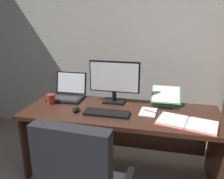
# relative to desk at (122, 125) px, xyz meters

# --- Properties ---
(wall_back) EXTENTS (5.30, 0.12, 2.65)m
(wall_back) POSITION_rel_desk_xyz_m (0.16, 0.89, 0.80)
(wall_back) COLOR beige
(wall_back) RESTS_ON ground
(desk) EXTENTS (1.86, 0.69, 0.71)m
(desk) POSITION_rel_desk_xyz_m (0.00, 0.00, 0.00)
(desk) COLOR #381E14
(desk) RESTS_ON ground
(monitor) EXTENTS (0.52, 0.16, 0.44)m
(monitor) POSITION_rel_desk_xyz_m (-0.11, 0.14, 0.41)
(monitor) COLOR black
(monitor) RESTS_ON desk
(laptop) EXTENTS (0.36, 0.32, 0.26)m
(laptop) POSITION_rel_desk_xyz_m (-0.63, 0.15, 0.24)
(laptop) COLOR black
(laptop) RESTS_ON desk
(keyboard) EXTENTS (0.42, 0.15, 0.02)m
(keyboard) POSITION_rel_desk_xyz_m (-0.11, -0.19, 0.20)
(keyboard) COLOR black
(keyboard) RESTS_ON desk
(computer_mouse) EXTENTS (0.06, 0.10, 0.04)m
(computer_mouse) POSITION_rel_desk_xyz_m (-0.41, -0.19, 0.21)
(computer_mouse) COLOR black
(computer_mouse) RESTS_ON desk
(reading_stand_with_book) EXTENTS (0.29, 0.29, 0.16)m
(reading_stand_with_book) POSITION_rel_desk_xyz_m (0.42, 0.21, 0.27)
(reading_stand_with_book) COLOR black
(reading_stand_with_book) RESTS_ON desk
(open_binder) EXTENTS (0.54, 0.37, 0.02)m
(open_binder) POSITION_rel_desk_xyz_m (0.60, -0.24, 0.20)
(open_binder) COLOR #DB422D
(open_binder) RESTS_ON desk
(notepad) EXTENTS (0.17, 0.22, 0.01)m
(notepad) POSITION_rel_desk_xyz_m (0.26, -0.06, 0.19)
(notepad) COLOR white
(notepad) RESTS_ON desk
(pen) EXTENTS (0.13, 0.06, 0.01)m
(pen) POSITION_rel_desk_xyz_m (0.28, -0.06, 0.20)
(pen) COLOR navy
(pen) RESTS_ON notepad
(coffee_mug) EXTENTS (0.09, 0.09, 0.10)m
(coffee_mug) POSITION_rel_desk_xyz_m (-0.74, -0.05, 0.24)
(coffee_mug) COLOR maroon
(coffee_mug) RESTS_ON desk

